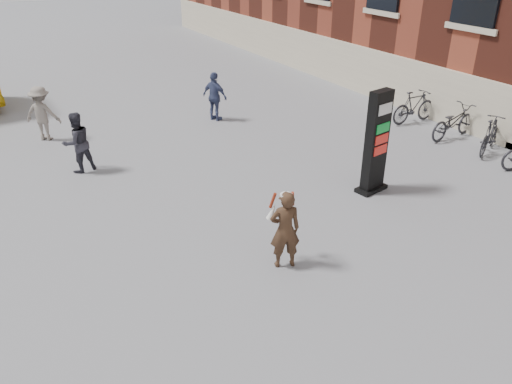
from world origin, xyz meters
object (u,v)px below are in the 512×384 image
info_pylon (376,143)px  bike_5 (490,135)px  woman (285,229)px  pedestrian_b (42,114)px  bike_6 (453,122)px  pedestrian_a (77,143)px  bike_7 (414,107)px  pedestrian_c (215,97)px

info_pylon → bike_5: info_pylon is taller
woman → bike_5: 8.44m
pedestrian_b → info_pylon: bearing=165.7°
bike_5 → pedestrian_b: bearing=32.3°
bike_6 → pedestrian_b: bearing=55.5°
pedestrian_a → bike_7: (10.69, -1.42, -0.27)m
info_pylon → pedestrian_a: bearing=131.8°
info_pylon → woman: bearing=-165.8°
pedestrian_b → pedestrian_c: pedestrian_b is taller
pedestrian_a → pedestrian_c: size_ratio=0.99×
info_pylon → pedestrian_b: bearing=120.0°
info_pylon → pedestrian_c: (-1.11, 6.76, -0.44)m
pedestrian_a → bike_6: (10.69, -3.08, -0.30)m
bike_7 → woman: bearing=121.5°
bike_7 → pedestrian_b: bearing=69.2°
pedestrian_c → pedestrian_b: bearing=53.6°
woman → bike_6: bearing=-140.0°
woman → bike_5: (8.22, 1.92, -0.29)m
bike_6 → pedestrian_c: bearing=42.1°
pedestrian_b → bike_5: size_ratio=0.95×
pedestrian_a → bike_5: bearing=142.5°
info_pylon → woman: size_ratio=1.60×
bike_6 → pedestrian_a: bearing=67.9°
pedestrian_a → pedestrian_b: (-0.44, 2.95, 0.02)m
bike_5 → bike_6: bearing=-24.2°
woman → pedestrian_b: pedestrian_b is taller
woman → pedestrian_a: size_ratio=0.97×
bike_7 → bike_6: bearing=-179.4°
info_pylon → pedestrian_a: info_pylon is taller
woman → bike_7: size_ratio=0.87×
pedestrian_b → pedestrian_c: 5.46m
bike_6 → bike_7: bike_7 is taller
pedestrian_b → bike_6: (11.14, -6.02, -0.32)m
pedestrian_a → bike_5: (10.69, -4.42, -0.29)m
info_pylon → bike_6: (4.63, 1.62, -0.75)m
woman → bike_6: (8.22, 3.27, -0.30)m
info_pylon → bike_6: info_pylon is taller
woman → pedestrian_a: pedestrian_a is taller
info_pylon → pedestrian_b: (-6.50, 7.65, -0.43)m
info_pylon → bike_7: (4.63, 3.28, -0.72)m
info_pylon → bike_5: (4.63, 0.28, -0.74)m
woman → bike_5: bearing=-148.5°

